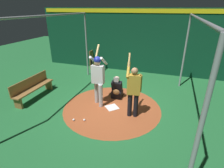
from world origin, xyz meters
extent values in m
plane|color=#216633|center=(0.00, 0.00, 0.00)|extent=(27.32, 27.32, 0.00)
cylinder|color=#9E4C28|center=(0.00, 0.00, 0.00)|extent=(3.54, 3.54, 0.01)
cube|color=white|center=(0.00, 0.00, 0.01)|extent=(0.59, 0.59, 0.01)
cylinder|color=#B3B3B7|center=(0.04, -0.42, 0.44)|extent=(0.15, 0.15, 0.88)
cylinder|color=#B3B3B7|center=(-0.20, -0.69, 0.44)|extent=(0.15, 0.15, 0.88)
cube|color=silver|center=(-0.08, -0.55, 1.21)|extent=(0.22, 0.44, 0.66)
cylinder|color=silver|center=(-0.18, -0.36, 1.69)|extent=(0.53, 0.09, 0.41)
cylinder|color=silver|center=(-0.18, -0.75, 1.69)|extent=(0.53, 0.09, 0.41)
sphere|color=tan|center=(-0.08, -0.55, 1.67)|extent=(0.23, 0.23, 0.23)
sphere|color=navy|center=(-0.08, -0.55, 1.74)|extent=(0.26, 0.26, 0.26)
cylinder|color=tan|center=(-0.30, -0.69, 1.82)|extent=(0.54, 0.06, 0.73)
cube|color=black|center=(-0.86, -0.07, 0.14)|extent=(0.40, 0.40, 0.29)
cube|color=black|center=(-0.82, -0.07, 0.50)|extent=(0.30, 0.40, 0.47)
sphere|color=beige|center=(-0.80, -0.07, 0.83)|extent=(0.22, 0.22, 0.22)
cube|color=gray|center=(-0.70, -0.07, 0.83)|extent=(0.03, 0.19, 0.19)
ellipsoid|color=brown|center=(-0.54, -0.01, 0.39)|extent=(0.12, 0.28, 0.22)
cylinder|color=black|center=(0.26, 0.92, 0.42)|extent=(0.15, 0.15, 0.83)
cylinder|color=black|center=(0.28, 0.72, 0.42)|extent=(0.15, 0.15, 0.83)
cube|color=#B6892D|center=(0.27, 0.82, 1.16)|extent=(0.28, 0.45, 0.66)
cylinder|color=#B6892D|center=(0.24, 1.02, 1.21)|extent=(0.09, 0.09, 0.55)
cylinder|color=#B6892D|center=(0.20, 0.61, 1.60)|extent=(0.49, 0.16, 0.43)
sphere|color=#9E704C|center=(0.27, 0.82, 1.61)|extent=(0.21, 0.21, 0.21)
cylinder|color=tan|center=(0.12, 0.60, 1.71)|extent=(0.47, 0.12, 0.74)
cube|color=#0C3D26|center=(-4.30, 0.00, 1.69)|extent=(0.20, 11.32, 3.37)
cube|color=yellow|center=(-4.19, 0.00, 3.22)|extent=(0.03, 11.09, 0.20)
cylinder|color=gray|center=(-2.86, -2.36, 1.56)|extent=(0.08, 0.08, 3.13)
cylinder|color=gray|center=(-2.86, 2.36, 1.56)|extent=(0.08, 0.08, 3.13)
cylinder|color=gray|center=(2.86, 2.36, 1.56)|extent=(0.08, 0.08, 3.13)
cylinder|color=gray|center=(0.00, -2.36, 3.13)|extent=(5.73, 0.07, 0.07)
cylinder|color=gray|center=(0.00, 2.36, 3.13)|extent=(5.73, 0.07, 0.07)
cube|color=olive|center=(-4.05, -2.66, 0.53)|extent=(0.58, 0.04, 1.05)
cylinder|color=tan|center=(-4.24, -2.60, 0.43)|extent=(0.06, 0.18, 0.87)
cylinder|color=tan|center=(-4.12, -2.60, 0.44)|extent=(0.06, 0.12, 0.88)
cylinder|color=tan|center=(-4.00, -2.60, 0.42)|extent=(0.06, 0.19, 0.83)
cylinder|color=black|center=(-3.88, -2.60, 0.40)|extent=(0.06, 0.14, 0.81)
cube|color=olive|center=(0.26, -3.20, 0.42)|extent=(1.97, 0.36, 0.05)
cube|color=olive|center=(0.26, -3.36, 0.65)|extent=(1.97, 0.04, 0.40)
cube|color=olive|center=(-0.60, -3.20, 0.20)|extent=(0.08, 0.32, 0.40)
cube|color=olive|center=(1.13, -3.20, 0.20)|extent=(0.08, 0.32, 0.40)
sphere|color=white|center=(-1.11, 0.62, 0.04)|extent=(0.07, 0.07, 0.07)
sphere|color=white|center=(1.08, -0.58, 0.04)|extent=(0.07, 0.07, 0.07)
sphere|color=white|center=(1.18, -0.92, 0.04)|extent=(0.07, 0.07, 0.07)
camera|label=1|loc=(5.29, 1.80, 3.40)|focal=28.28mm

